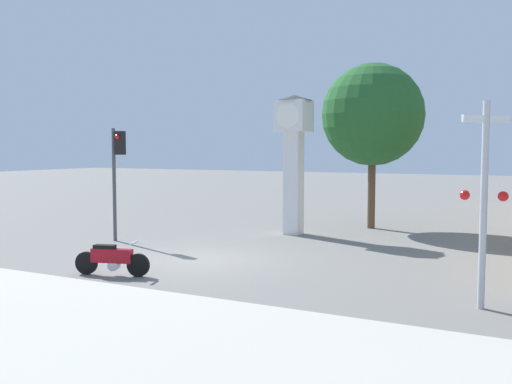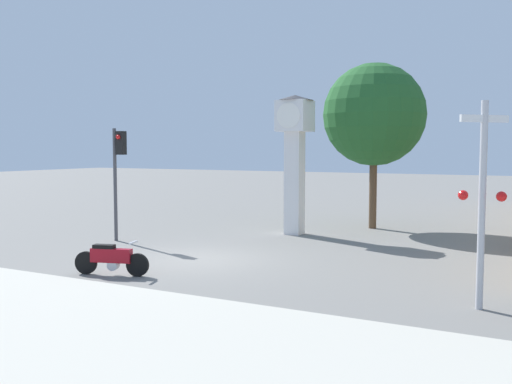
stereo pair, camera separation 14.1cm
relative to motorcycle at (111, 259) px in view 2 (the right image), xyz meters
The scene contains 6 objects.
ground_plane 2.83m from the motorcycle, 74.39° to the left, with size 120.00×120.00×0.00m, color slate.
motorcycle is the anchor object (origin of this frame).
clock_tower 9.12m from the motorcycle, 81.76° to the left, with size 1.37×1.37×5.15m.
traffic_light 5.91m from the motorcycle, 129.22° to the left, with size 0.50×0.35×3.88m.
railroad_crossing_signal 8.82m from the motorcycle, ahead, with size 0.90×0.82×4.11m.
street_tree 12.60m from the motorcycle, 73.55° to the left, with size 4.05×4.05×6.55m.
Camera 2 is at (9.07, -13.50, 3.17)m, focal length 40.00 mm.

